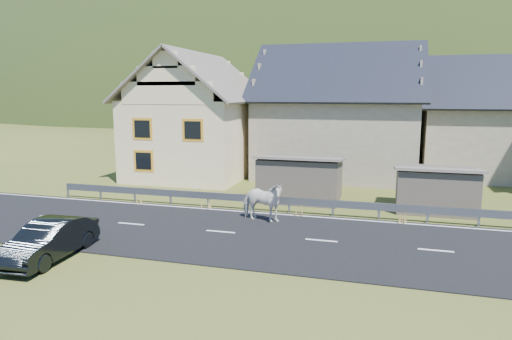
% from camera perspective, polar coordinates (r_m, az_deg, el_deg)
% --- Properties ---
extents(ground, '(160.00, 160.00, 0.00)m').
position_cam_1_polar(ground, '(17.39, 8.17, -8.84)').
color(ground, '#343F15').
rests_on(ground, ground).
extents(road, '(60.00, 7.00, 0.04)m').
position_cam_1_polar(road, '(17.38, 8.17, -8.78)').
color(road, black).
rests_on(road, ground).
extents(lane_markings, '(60.00, 6.60, 0.01)m').
position_cam_1_polar(lane_markings, '(17.37, 8.17, -8.70)').
color(lane_markings, silver).
rests_on(lane_markings, road).
extents(guardrail, '(28.10, 0.09, 0.75)m').
position_cam_1_polar(guardrail, '(20.75, 9.59, -4.22)').
color(guardrail, '#93969B').
rests_on(guardrail, ground).
extents(shed_left, '(4.30, 3.30, 2.40)m').
position_cam_1_polar(shed_left, '(23.64, 5.57, -1.10)').
color(shed_left, brown).
rests_on(shed_left, ground).
extents(shed_right, '(3.80, 2.90, 2.20)m').
position_cam_1_polar(shed_right, '(22.93, 21.54, -2.32)').
color(shed_right, brown).
rests_on(shed_right, ground).
extents(house_cream, '(7.80, 9.80, 8.30)m').
position_cam_1_polar(house_cream, '(30.87, -7.32, 7.46)').
color(house_cream, '#F9E0B0').
rests_on(house_cream, ground).
extents(house_stone_a, '(10.80, 9.80, 8.90)m').
position_cam_1_polar(house_stone_a, '(31.53, 10.30, 7.93)').
color(house_stone_a, tan).
rests_on(house_stone_a, ground).
extents(house_stone_b, '(9.80, 8.80, 8.10)m').
position_cam_1_polar(house_stone_b, '(34.09, 27.71, 6.43)').
color(house_stone_b, tan).
rests_on(house_stone_b, ground).
extents(mountain, '(440.00, 280.00, 260.00)m').
position_cam_1_polar(mountain, '(198.03, 16.59, 1.81)').
color(mountain, '#1E3112').
rests_on(mountain, ground).
extents(conifer_patch, '(76.00, 50.00, 28.00)m').
position_cam_1_polar(conifer_patch, '(138.68, -8.56, 9.72)').
color(conifer_patch, black).
rests_on(conifer_patch, ground).
extents(horse, '(1.36, 2.21, 1.74)m').
position_cam_1_polar(horse, '(19.49, 0.74, -3.94)').
color(horse, white).
rests_on(horse, road).
extents(car, '(1.59, 3.99, 1.29)m').
position_cam_1_polar(car, '(16.80, -24.44, -7.97)').
color(car, black).
rests_on(car, ground).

